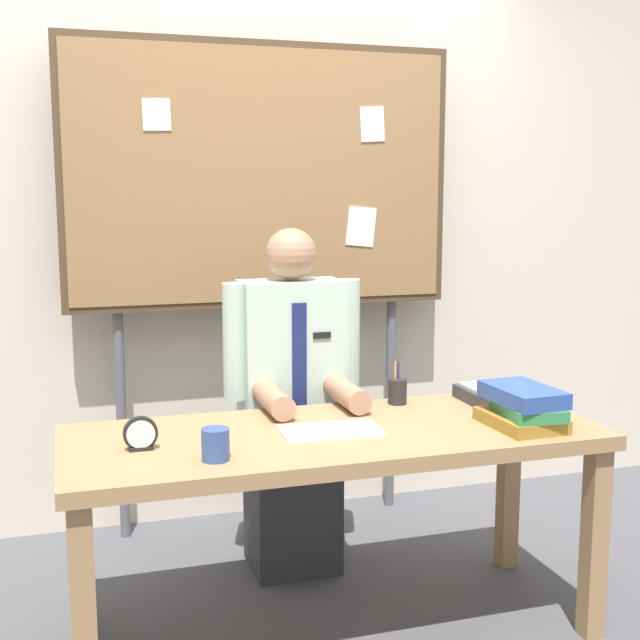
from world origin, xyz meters
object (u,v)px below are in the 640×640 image
book_stack (523,407)px  pen_holder (397,391)px  open_notebook (331,431)px  coffee_mug (215,444)px  desk (334,455)px  paper_tray (495,393)px  bulletin_board (262,182)px  desk_clock (141,435)px  person (293,415)px

book_stack → pen_holder: pen_holder is taller
book_stack → open_notebook: bearing=168.4°
book_stack → open_notebook: size_ratio=0.94×
open_notebook → coffee_mug: coffee_mug is taller
desk → paper_tray: size_ratio=6.89×
book_stack → bulletin_board: bearing=118.2°
paper_tray → coffee_mug: bearing=-160.8°
book_stack → desk_clock: book_stack is taller
desk → person: 0.53m
pen_holder → open_notebook: bearing=-141.5°
pen_holder → person: bearing=141.9°
coffee_mug → pen_holder: pen_holder is taller
paper_tray → bulletin_board: bearing=131.6°
person → bulletin_board: 1.04m
bulletin_board → book_stack: bulletin_board is taller
book_stack → coffee_mug: (-1.06, -0.04, -0.02)m
bulletin_board → open_notebook: (-0.02, -1.03, -0.82)m
desk → pen_holder: pen_holder is taller
open_notebook → coffee_mug: (-0.42, -0.17, 0.04)m
book_stack → desk_clock: size_ratio=2.90×
book_stack → desk_clock: bearing=174.4°
bulletin_board → pen_holder: bulletin_board is taller
desk → coffee_mug: coffee_mug is taller
person → book_stack: 0.94m
open_notebook → desk_clock: bearing=-179.3°
coffee_mug → paper_tray: bearing=19.2°
bulletin_board → open_notebook: 1.32m
person → coffee_mug: bearing=-121.1°
bulletin_board → paper_tray: 1.34m
pen_holder → paper_tray: size_ratio=0.62×
coffee_mug → paper_tray: size_ratio=0.37×
bulletin_board → desk_clock: size_ratio=20.14×
book_stack → open_notebook: 0.66m
open_notebook → paper_tray: 0.77m
bulletin_board → coffee_mug: (-0.44, -1.21, -0.78)m
book_stack → paper_tray: size_ratio=1.19×
bulletin_board → pen_holder: (0.34, -0.75, -0.78)m
person → open_notebook: 0.56m
coffee_mug → pen_holder: bearing=30.7°
bulletin_board → desk_clock: 1.45m
coffee_mug → desk: bearing=24.0°
open_notebook → desk_clock: 0.62m
desk → desk_clock: 0.65m
desk_clock → pen_holder: 1.02m
desk_clock → pen_holder: size_ratio=0.67×
desk → open_notebook: (-0.02, -0.02, 0.09)m
paper_tray → desk_clock: bearing=-170.1°
bulletin_board → book_stack: bearing=-61.8°
person → desk_clock: 0.86m
book_stack → paper_tray: (0.09, 0.36, -0.04)m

